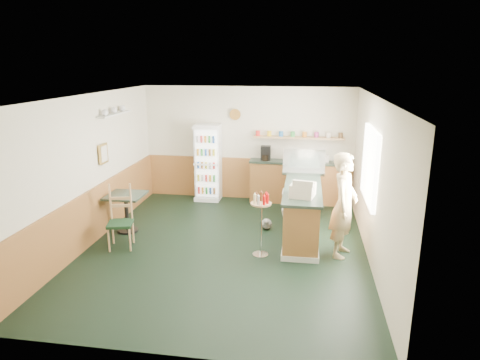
% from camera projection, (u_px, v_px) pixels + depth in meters
% --- Properties ---
extents(ground, '(6.00, 6.00, 0.00)m').
position_uv_depth(ground, '(225.00, 247.00, 7.75)').
color(ground, black).
rests_on(ground, ground).
extents(room_envelope, '(5.04, 6.02, 2.72)m').
position_uv_depth(room_envelope, '(220.00, 156.00, 8.07)').
color(room_envelope, beige).
rests_on(room_envelope, ground).
extents(service_counter, '(0.68, 3.01, 1.01)m').
position_uv_depth(service_counter, '(302.00, 208.00, 8.45)').
color(service_counter, '#9D6832').
rests_on(service_counter, ground).
extents(back_counter, '(2.24, 0.42, 1.69)m').
position_uv_depth(back_counter, '(296.00, 180.00, 10.09)').
color(back_counter, '#9D6832').
rests_on(back_counter, ground).
extents(drinks_fridge, '(0.60, 0.52, 1.83)m').
position_uv_depth(drinks_fridge, '(208.00, 163.00, 10.25)').
color(drinks_fridge, white).
rests_on(drinks_fridge, ground).
extents(display_case, '(0.86, 0.45, 0.49)m').
position_uv_depth(display_case, '(304.00, 162.00, 8.84)').
color(display_case, silver).
rests_on(display_case, service_counter).
extents(cash_register, '(0.47, 0.48, 0.23)m').
position_uv_depth(cash_register, '(303.00, 190.00, 7.33)').
color(cash_register, beige).
rests_on(cash_register, service_counter).
extents(shopkeeper, '(0.59, 0.70, 1.81)m').
position_uv_depth(shopkeeper, '(344.00, 205.00, 7.23)').
color(shopkeeper, tan).
rests_on(shopkeeper, ground).
extents(condiment_stand, '(0.36, 0.36, 1.11)m').
position_uv_depth(condiment_stand, '(261.00, 215.00, 7.25)').
color(condiment_stand, silver).
rests_on(condiment_stand, ground).
extents(newspaper_rack, '(0.09, 0.43, 0.51)m').
position_uv_depth(newspaper_rack, '(285.00, 203.00, 8.68)').
color(newspaper_rack, black).
rests_on(newspaper_rack, ground).
extents(cafe_table, '(0.70, 0.70, 0.77)m').
position_uv_depth(cafe_table, '(126.00, 205.00, 8.34)').
color(cafe_table, black).
rests_on(cafe_table, ground).
extents(cafe_chair, '(0.51, 0.52, 1.14)m').
position_uv_depth(cafe_chair, '(122.00, 214.00, 7.69)').
color(cafe_chair, black).
rests_on(cafe_chair, ground).
extents(dog_doorstop, '(0.21, 0.27, 0.25)m').
position_uv_depth(dog_doorstop, '(266.00, 224.00, 8.56)').
color(dog_doorstop, gray).
rests_on(dog_doorstop, ground).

